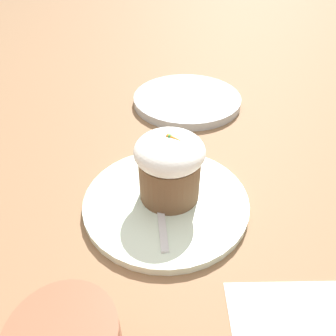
{
  "coord_description": "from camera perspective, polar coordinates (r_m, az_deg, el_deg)",
  "views": [
    {
      "loc": [
        0.18,
        -0.29,
        0.35
      ],
      "look_at": [
        -0.0,
        0.01,
        0.06
      ],
      "focal_mm": 35.0,
      "sensor_mm": 36.0,
      "label": 1
    }
  ],
  "objects": [
    {
      "name": "side_plate",
      "position": [
        0.75,
        3.33,
        11.81
      ],
      "size": [
        0.24,
        0.24,
        0.02
      ],
      "color": "#B2B7BC",
      "rests_on": "ground_plane"
    },
    {
      "name": "carrot_cake",
      "position": [
        0.45,
        0.0,
        0.56
      ],
      "size": [
        0.1,
        0.1,
        0.11
      ],
      "color": "brown",
      "rests_on": "dessert_plate"
    },
    {
      "name": "ground_plane",
      "position": [
        0.49,
        -0.35,
        -6.35
      ],
      "size": [
        4.0,
        4.0,
        0.0
      ],
      "primitive_type": "plane",
      "color": "#846042"
    },
    {
      "name": "dessert_plate",
      "position": [
        0.49,
        -0.35,
        -5.83
      ],
      "size": [
        0.24,
        0.24,
        0.01
      ],
      "color": "silver",
      "rests_on": "ground_plane"
    },
    {
      "name": "spoon",
      "position": [
        0.47,
        -1.46,
        -5.95
      ],
      "size": [
        0.09,
        0.11,
        0.01
      ],
      "color": "silver",
      "rests_on": "dessert_plate"
    }
  ]
}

